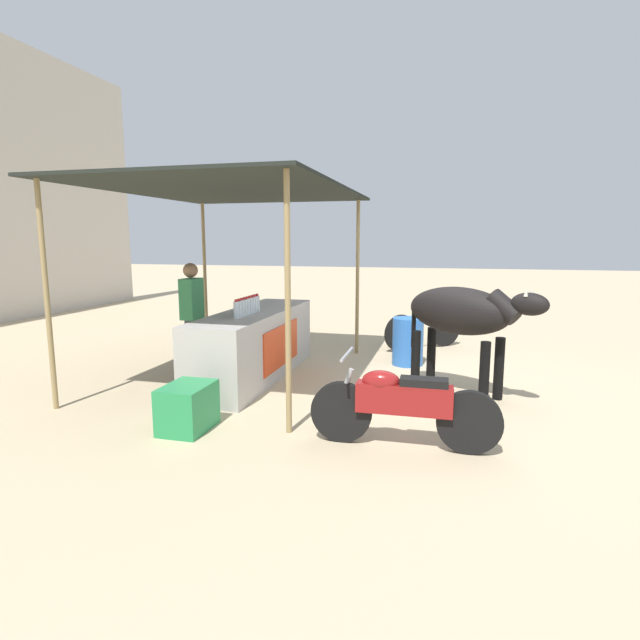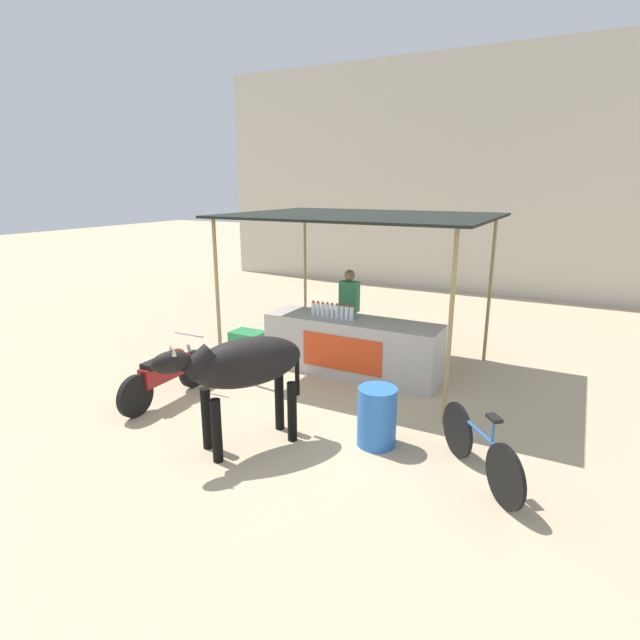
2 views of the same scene
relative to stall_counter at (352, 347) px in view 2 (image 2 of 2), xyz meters
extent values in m
plane|color=tan|center=(0.00, -2.20, -0.48)|extent=(60.00, 60.00, 0.00)
cube|color=beige|center=(0.00, 7.90, 2.88)|extent=(16.00, 0.50, 6.72)
cube|color=#B2ADA8|center=(0.00, 0.00, 0.00)|extent=(3.00, 0.80, 0.96)
cube|color=red|center=(0.00, -0.41, 0.00)|extent=(1.40, 0.02, 0.58)
cube|color=black|center=(0.00, 0.30, 2.16)|extent=(4.20, 3.20, 0.04)
cylinder|color=#997F51|center=(-1.89, -1.14, 0.84)|extent=(0.06, 0.06, 2.64)
cylinder|color=#997F51|center=(1.89, -1.14, 0.84)|extent=(0.06, 0.06, 2.64)
cylinder|color=#997F51|center=(-1.89, 1.74, 0.84)|extent=(0.06, 0.06, 2.64)
cylinder|color=#997F51|center=(1.89, 1.74, 0.84)|extent=(0.06, 0.06, 2.64)
cylinder|color=silver|center=(-0.71, -0.05, 0.59)|extent=(0.07, 0.07, 0.22)
cylinder|color=red|center=(-0.71, -0.05, 0.71)|extent=(0.04, 0.04, 0.03)
cylinder|color=silver|center=(-0.62, -0.05, 0.59)|extent=(0.07, 0.07, 0.22)
cylinder|color=red|center=(-0.62, -0.05, 0.71)|extent=(0.04, 0.04, 0.03)
cylinder|color=silver|center=(-0.53, -0.05, 0.59)|extent=(0.07, 0.07, 0.22)
cylinder|color=red|center=(-0.53, -0.05, 0.71)|extent=(0.04, 0.04, 0.03)
cylinder|color=silver|center=(-0.44, -0.05, 0.59)|extent=(0.07, 0.07, 0.22)
cylinder|color=red|center=(-0.44, -0.05, 0.71)|extent=(0.04, 0.04, 0.03)
cylinder|color=silver|center=(-0.35, -0.05, 0.59)|extent=(0.07, 0.07, 0.22)
cylinder|color=red|center=(-0.35, -0.05, 0.71)|extent=(0.04, 0.04, 0.03)
cylinder|color=silver|center=(-0.26, -0.05, 0.59)|extent=(0.07, 0.07, 0.22)
cylinder|color=red|center=(-0.26, -0.05, 0.71)|extent=(0.04, 0.04, 0.03)
cylinder|color=silver|center=(-0.17, -0.05, 0.59)|extent=(0.07, 0.07, 0.22)
cylinder|color=red|center=(-0.17, -0.05, 0.71)|extent=(0.04, 0.04, 0.03)
cylinder|color=silver|center=(-0.08, -0.05, 0.59)|extent=(0.07, 0.07, 0.22)
cylinder|color=red|center=(-0.08, -0.05, 0.71)|extent=(0.04, 0.04, 0.03)
cylinder|color=silver|center=(0.01, -0.05, 0.59)|extent=(0.07, 0.07, 0.22)
cylinder|color=red|center=(0.01, -0.05, 0.71)|extent=(0.04, 0.04, 0.03)
cylinder|color=#383842|center=(-0.40, 0.75, -0.04)|extent=(0.22, 0.22, 0.88)
cube|color=#337F4C|center=(-0.40, 0.75, 0.68)|extent=(0.34, 0.20, 0.56)
sphere|color=#8C6647|center=(-0.40, 0.75, 1.07)|extent=(0.20, 0.20, 0.20)
cube|color=#268C4C|center=(-2.09, -0.10, -0.24)|extent=(0.60, 0.44, 0.48)
cylinder|color=blue|center=(1.28, -2.07, -0.11)|extent=(0.48, 0.48, 0.75)
ellipsoid|color=black|center=(-0.10, -2.79, 0.60)|extent=(1.17, 1.47, 0.60)
cylinder|color=black|center=(-0.20, -3.30, -0.09)|extent=(0.12, 0.12, 0.78)
cylinder|color=black|center=(-0.51, -3.12, -0.09)|extent=(0.12, 0.12, 0.78)
cylinder|color=black|center=(0.31, -2.47, -0.09)|extent=(0.12, 0.12, 0.78)
cylinder|color=black|center=(0.00, -2.28, -0.09)|extent=(0.12, 0.12, 0.78)
cylinder|color=black|center=(-0.41, -3.30, 0.71)|extent=(0.44, 0.51, 0.41)
ellipsoid|color=black|center=(-0.57, -3.56, 0.77)|extent=(0.42, 0.49, 0.26)
cone|color=beige|center=(-0.50, -3.58, 0.91)|extent=(0.05, 0.05, 0.10)
cone|color=beige|center=(-0.62, -3.50, 0.91)|extent=(0.05, 0.05, 0.10)
cylinder|color=black|center=(0.24, -2.22, 0.33)|extent=(0.06, 0.06, 0.60)
cylinder|color=black|center=(-1.98, -1.71, -0.18)|extent=(0.09, 0.60, 0.60)
cylinder|color=black|center=(-1.96, -2.90, -0.18)|extent=(0.09, 0.60, 0.60)
cube|color=maroon|center=(-1.97, -2.31, 0.00)|extent=(0.19, 0.90, 0.28)
ellipsoid|color=maroon|center=(-1.97, -2.09, 0.16)|extent=(0.21, 0.36, 0.20)
cube|color=black|center=(-1.97, -2.48, 0.16)|extent=(0.19, 0.44, 0.10)
cylinder|color=#99999E|center=(-1.98, -1.76, 0.40)|extent=(0.55, 0.04, 0.03)
cylinder|color=#99999E|center=(-1.98, -1.73, 0.02)|extent=(0.05, 0.20, 0.49)
cylinder|color=black|center=(2.22, -1.86, -0.15)|extent=(0.46, 0.53, 0.66)
cylinder|color=black|center=(2.87, -2.63, -0.15)|extent=(0.46, 0.53, 0.66)
cylinder|color=#2659A5|center=(2.54, -2.24, 0.07)|extent=(0.58, 0.67, 0.04)
cylinder|color=#2659A5|center=(2.69, -2.41, 0.19)|extent=(0.03, 0.03, 0.28)
cube|color=black|center=(2.69, -2.41, 0.35)|extent=(0.19, 0.20, 0.04)
camera|label=1|loc=(-6.54, -2.69, 1.47)|focal=28.00mm
camera|label=2|loc=(3.29, -7.34, 2.65)|focal=28.00mm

